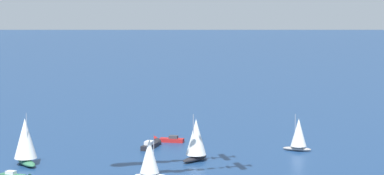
# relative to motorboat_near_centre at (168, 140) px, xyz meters

# --- Properties ---
(motorboat_near_centre) EXTENTS (4.42, 9.36, 2.63)m
(motorboat_near_centre) POSITION_rel_motorboat_near_centre_xyz_m (0.00, 0.00, 0.00)
(motorboat_near_centre) COLOR #B21E1E
(motorboat_near_centre) RESTS_ON ground_plane
(sailboat_far_stbd) EXTENTS (5.74, 8.44, 10.51)m
(sailboat_far_stbd) POSITION_rel_motorboat_near_centre_xyz_m (14.12, 37.31, 4.09)
(sailboat_far_stbd) COLOR #9E9993
(sailboat_far_stbd) RESTS_ON ground_plane
(sailboat_inshore) EXTENTS (10.87, 8.24, 13.90)m
(sailboat_inshore) POSITION_rel_motorboat_near_centre_xyz_m (30.96, -36.68, 5.63)
(sailboat_inshore) COLOR #33704C
(sailboat_inshore) RESTS_ON ground_plane
(sailboat_trailing) EXTENTS (5.48, 8.80, 10.97)m
(sailboat_trailing) POSITION_rel_motorboat_near_centre_xyz_m (46.66, -3.84, 4.30)
(sailboat_trailing) COLOR white
(sailboat_trailing) RESTS_ON ground_plane
(motorboat_ahead) EXTENTS (10.71, 5.82, 3.02)m
(motorboat_ahead) POSITION_rel_motorboat_near_centre_xyz_m (8.67, -4.57, 0.10)
(motorboat_ahead) COLOR black
(motorboat_ahead) RESTS_ON ground_plane
(sailboat_mid_cluster) EXTENTS (9.57, 8.25, 12.81)m
(sailboat_mid_cluster) POSITION_rel_motorboat_near_centre_xyz_m (26.89, 7.83, 5.14)
(sailboat_mid_cluster) COLOR black
(sailboat_mid_cluster) RESTS_ON ground_plane
(marker_buoy) EXTENTS (1.10, 1.10, 2.10)m
(marker_buoy) POSITION_rel_motorboat_near_centre_xyz_m (21.51, -4.05, -0.32)
(marker_buoy) COLOR orange
(marker_buoy) RESTS_ON ground_plane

